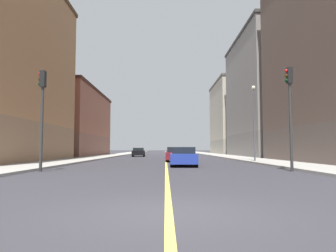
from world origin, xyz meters
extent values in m
plane|color=#302E34|center=(0.00, 0.00, 0.00)|extent=(400.00, 400.00, 0.00)
cube|color=#9E9B93|center=(9.13, 49.00, 0.07)|extent=(3.73, 168.00, 0.15)
cube|color=#9E9B93|center=(-9.13, 49.00, 0.07)|extent=(3.73, 168.00, 0.15)
cube|color=#E5D14C|center=(0.00, 49.00, 0.01)|extent=(0.16, 154.00, 0.01)
cube|color=slate|center=(16.63, 41.17, 1.73)|extent=(11.29, 19.63, 3.46)
cube|color=gray|center=(16.63, 41.17, 10.68)|extent=(11.29, 19.63, 14.43)
cube|color=#3B3937|center=(16.63, 41.17, 18.09)|extent=(11.59, 19.93, 0.40)
cube|color=#9D9688|center=(16.63, 63.40, 1.52)|extent=(11.29, 18.02, 3.05)
cube|color=#BCB29E|center=(16.63, 63.40, 9.25)|extent=(11.29, 18.02, 12.40)
cube|color=#545047|center=(16.63, 63.40, 15.64)|extent=(11.59, 18.32, 0.40)
cube|color=brown|center=(-16.63, 45.26, 1.66)|extent=(11.29, 22.43, 3.32)
cube|color=#93513D|center=(-16.63, 45.26, 6.80)|extent=(11.29, 22.43, 6.96)
cube|color=#42241B|center=(-16.63, 45.26, 10.48)|extent=(11.59, 22.73, 0.40)
cylinder|color=#2D2D2D|center=(6.86, 11.08, 2.43)|extent=(0.16, 0.16, 4.87)
cube|color=black|center=(6.86, 11.08, 5.32)|extent=(0.28, 0.32, 0.90)
sphere|color=red|center=(6.70, 11.08, 5.59)|extent=(0.20, 0.20, 0.20)
sphere|color=#352204|center=(6.70, 11.08, 5.31)|extent=(0.20, 0.20, 0.20)
sphere|color=black|center=(6.70, 11.08, 5.03)|extent=(0.20, 0.20, 0.20)
cylinder|color=#2D2D2D|center=(-6.86, 11.08, 2.33)|extent=(0.16, 0.16, 4.65)
cube|color=black|center=(-6.86, 11.08, 5.10)|extent=(0.28, 0.32, 0.90)
sphere|color=red|center=(-7.02, 11.08, 5.37)|extent=(0.20, 0.20, 0.20)
sphere|color=#352204|center=(-7.02, 11.08, 5.09)|extent=(0.20, 0.20, 0.20)
sphere|color=black|center=(-7.02, 11.08, 4.81)|extent=(0.20, 0.20, 0.20)
cylinder|color=#4C4C51|center=(7.86, 21.87, 3.36)|extent=(0.14, 0.14, 6.42)
sphere|color=#EAEACC|center=(7.86, 21.87, 6.72)|extent=(0.36, 0.36, 0.36)
cube|color=#23389E|center=(1.22, 16.42, 0.56)|extent=(1.96, 4.49, 0.67)
cube|color=black|center=(1.22, 16.40, 1.12)|extent=(1.66, 1.95, 0.46)
cylinder|color=black|center=(0.44, 17.82, 0.32)|extent=(0.24, 0.65, 0.64)
cylinder|color=black|center=(2.10, 17.77, 0.32)|extent=(0.24, 0.65, 0.64)
cylinder|color=black|center=(0.35, 15.07, 0.32)|extent=(0.24, 0.65, 0.64)
cylinder|color=black|center=(2.01, 15.02, 0.32)|extent=(0.24, 0.65, 0.64)
cube|color=maroon|center=(0.93, 24.19, 0.56)|extent=(1.99, 4.26, 0.68)
cube|color=black|center=(0.92, 24.13, 1.14)|extent=(1.67, 1.98, 0.48)
cylinder|color=black|center=(0.17, 25.53, 0.32)|extent=(0.25, 0.65, 0.64)
cylinder|color=black|center=(1.81, 25.45, 0.32)|extent=(0.25, 0.65, 0.64)
cylinder|color=black|center=(0.05, 22.94, 0.32)|extent=(0.25, 0.65, 0.64)
cylinder|color=black|center=(1.68, 22.86, 0.32)|extent=(0.25, 0.65, 0.64)
cube|color=black|center=(-4.20, 42.69, 0.57)|extent=(1.97, 4.02, 0.70)
cube|color=black|center=(-4.20, 42.61, 1.13)|extent=(1.68, 1.83, 0.43)
cylinder|color=black|center=(-5.08, 43.90, 0.32)|extent=(0.24, 0.65, 0.64)
cylinder|color=black|center=(-3.39, 43.95, 0.32)|extent=(0.24, 0.65, 0.64)
cylinder|color=black|center=(-5.01, 41.44, 0.32)|extent=(0.24, 0.65, 0.64)
cylinder|color=black|center=(-3.32, 41.49, 0.32)|extent=(0.24, 0.65, 0.64)
cube|color=#196670|center=(1.32, 50.01, 0.57)|extent=(1.81, 3.98, 0.70)
cube|color=black|center=(1.32, 50.19, 1.18)|extent=(1.57, 1.96, 0.52)
cylinder|color=black|center=(0.51, 51.23, 0.32)|extent=(0.23, 0.64, 0.64)
cylinder|color=black|center=(2.10, 51.25, 0.32)|extent=(0.23, 0.64, 0.64)
cylinder|color=black|center=(0.54, 48.78, 0.32)|extent=(0.23, 0.64, 0.64)
cylinder|color=black|center=(2.14, 48.80, 0.32)|extent=(0.23, 0.64, 0.64)
camera|label=1|loc=(-0.07, -6.37, 1.26)|focal=34.03mm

